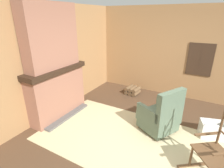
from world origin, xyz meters
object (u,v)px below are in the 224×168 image
Objects in this scene: firewood_stack at (133,90)px; armchair at (160,117)px; rocking_chair at (216,154)px; decorative_plate_on_mantel at (55,61)px; oil_lamp_vase at (32,70)px; storage_case at (67,60)px; laundry_basket at (212,130)px.

armchair is at bearing -50.27° from firewood_stack.
rocking_chair is 3.20m from firewood_stack.
rocking_chair is 3.56m from decorative_plate_on_mantel.
storage_case is at bearing 89.99° from oil_lamp_vase.
decorative_plate_on_mantel reaches higher than rocking_chair.
oil_lamp_vase is 1.01× the size of decorative_plate_on_mantel.
laundry_basket is at bearing 13.31° from decorative_plate_on_mantel.
firewood_stack is (-2.27, 2.23, -0.32)m from rocking_chair.
laundry_basket is at bearing 7.00° from storage_case.
rocking_chair is 3.07× the size of firewood_stack.
decorative_plate_on_mantel is (-0.02, 0.64, 0.03)m from oil_lamp_vase.
laundry_basket is at bearing -125.14° from rocking_chair.
armchair is 1.25m from rocking_chair.
decorative_plate_on_mantel reaches higher than armchair.
rocking_chair is 1.10m from laundry_basket.
firewood_stack is at bearing 66.39° from oil_lamp_vase.
rocking_chair is at bearing -88.80° from laundry_basket.
oil_lamp_vase is at bearing -30.18° from rocking_chair.
decorative_plate_on_mantel is at bearing -40.81° from rocking_chair.
storage_case is 1.12× the size of decorative_plate_on_mantel.
firewood_stack is 2.53m from laundry_basket.
firewood_stack is 1.72× the size of oil_lamp_vase.
laundry_basket is 3.85m from oil_lamp_vase.
rocking_chair reaches higher than armchair.
rocking_chair is 3.54m from oil_lamp_vase.
decorative_plate_on_mantel is at bearing -92.95° from storage_case.
armchair is 4.16× the size of decorative_plate_on_mantel.
storage_case is (-3.40, 0.66, 0.86)m from rocking_chair.
armchair is 1.94× the size of laundry_basket.
rocking_chair is at bearing -10.93° from storage_case.
firewood_stack is at bearing -80.94° from rocking_chair.
firewood_stack is 2.59m from decorative_plate_on_mantel.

